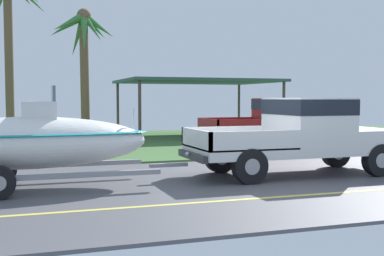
% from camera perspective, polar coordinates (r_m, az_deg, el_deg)
% --- Properties ---
extents(ground, '(36.00, 22.00, 0.11)m').
position_cam_1_polar(ground, '(19.56, -3.43, -2.29)').
color(ground, '#4C4C51').
extents(pickup_truck_towing, '(5.53, 2.06, 1.93)m').
position_cam_1_polar(pickup_truck_towing, '(12.99, 12.85, -0.47)').
color(pickup_truck_towing, silver).
rests_on(pickup_truck_towing, ground).
extents(boat_on_trailer, '(6.37, 2.14, 2.18)m').
position_cam_1_polar(boat_on_trailer, '(11.07, -18.37, -1.55)').
color(boat_on_trailer, gray).
rests_on(boat_on_trailer, ground).
extents(parked_pickup_background, '(5.59, 2.08, 1.92)m').
position_cam_1_polar(parked_pickup_background, '(19.37, 10.10, 0.78)').
color(parked_pickup_background, maroon).
rests_on(parked_pickup_background, ground).
extents(carport_awning, '(7.60, 5.78, 2.87)m').
position_cam_1_polar(carport_awning, '(25.63, 0.50, 5.22)').
color(carport_awning, '#4C4238').
rests_on(carport_awning, ground).
extents(palm_tree_near_left, '(3.15, 3.52, 7.14)m').
position_cam_1_polar(palm_tree_near_left, '(22.33, -20.08, 12.44)').
color(palm_tree_near_left, brown).
rests_on(palm_tree_near_left, ground).
extents(palm_tree_near_right, '(2.90, 2.84, 5.83)m').
position_cam_1_polar(palm_tree_near_right, '(22.61, -12.29, 9.38)').
color(palm_tree_near_right, brown).
rests_on(palm_tree_near_right, ground).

